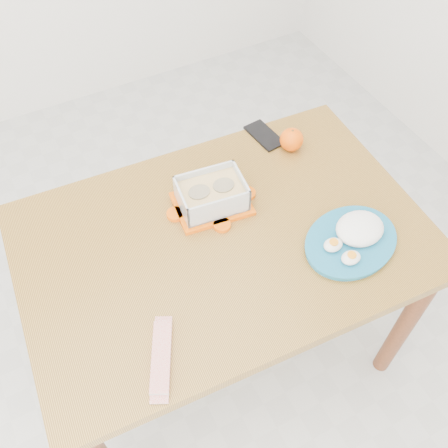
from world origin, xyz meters
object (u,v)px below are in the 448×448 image
food_container (212,195)px  orange_fruit (292,140)px  rice_plate (354,236)px  smartphone (264,135)px  dining_table (224,255)px

food_container → orange_fruit: 0.37m
rice_plate → smartphone: bearing=77.6°
orange_fruit → smartphone: size_ratio=0.53×
orange_fruit → smartphone: orange_fruit is taller
food_container → rice_plate: food_container is taller
food_container → rice_plate: (0.30, -0.32, -0.02)m
dining_table → rice_plate: rice_plate is taller
dining_table → rice_plate: 0.40m
rice_plate → smartphone: (0.00, 0.51, -0.02)m
food_container → smartphone: food_container is taller
orange_fruit → smartphone: (-0.05, 0.09, -0.04)m
food_container → orange_fruit: size_ratio=3.09×
dining_table → smartphone: size_ratio=8.33×
dining_table → smartphone: (0.33, 0.32, 0.10)m
rice_plate → smartphone: 0.51m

